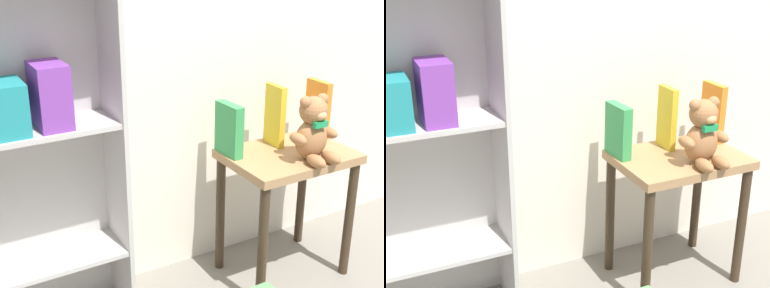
# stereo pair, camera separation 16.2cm
# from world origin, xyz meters

# --- Properties ---
(bookshelf_side) EXTENTS (0.60, 0.24, 1.60)m
(bookshelf_side) POSITION_xyz_m (-0.89, 1.21, 0.89)
(bookshelf_side) COLOR #BCB7B2
(bookshelf_side) RESTS_ON ground_plane
(display_table) EXTENTS (0.52, 0.37, 0.58)m
(display_table) POSITION_xyz_m (0.11, 1.03, 0.46)
(display_table) COLOR #9E754C
(display_table) RESTS_ON ground_plane
(teddy_bear) EXTENTS (0.20, 0.19, 0.27)m
(teddy_bear) POSITION_xyz_m (0.14, 0.93, 0.70)
(teddy_bear) COLOR #99663D
(teddy_bear) RESTS_ON display_table
(book_standing_green) EXTENTS (0.05, 0.15, 0.22)m
(book_standing_green) POSITION_xyz_m (-0.13, 1.13, 0.68)
(book_standing_green) COLOR #33934C
(book_standing_green) RESTS_ON display_table
(book_standing_yellow) EXTENTS (0.03, 0.12, 0.26)m
(book_standing_yellow) POSITION_xyz_m (0.11, 1.14, 0.71)
(book_standing_yellow) COLOR gold
(book_standing_yellow) RESTS_ON display_table
(book_standing_orange) EXTENTS (0.03, 0.13, 0.25)m
(book_standing_orange) POSITION_xyz_m (0.34, 1.13, 0.70)
(book_standing_orange) COLOR orange
(book_standing_orange) RESTS_ON display_table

